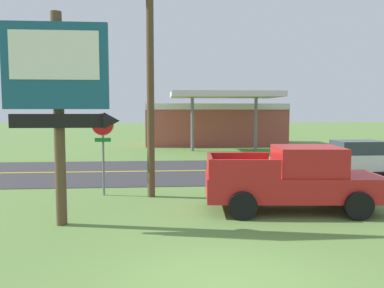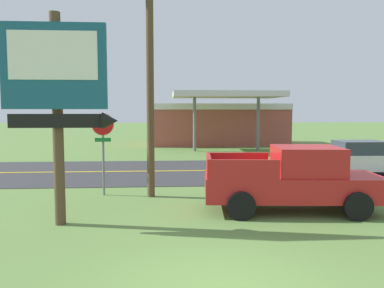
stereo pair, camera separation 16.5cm
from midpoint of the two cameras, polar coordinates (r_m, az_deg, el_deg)
road_asphalt at (r=19.65m, az=-1.38°, el=-3.95°), size 140.00×8.00×0.02m
road_centre_line at (r=19.65m, az=-1.38°, el=-3.91°), size 126.00×0.20×0.01m
motel_sign at (r=10.69m, az=-19.20°, el=7.92°), size 2.91×0.54×5.56m
stop_sign at (r=14.25m, az=-13.18°, el=0.70°), size 0.80×0.08×2.95m
utility_pole at (r=13.78m, az=-6.45°, el=10.71°), size 1.73×0.26×8.34m
gas_station at (r=34.99m, az=3.11°, el=3.13°), size 12.00×11.50×4.40m
pickup_red_parked_on_lawn at (r=12.25m, az=14.31°, el=-5.01°), size 5.35×2.58×1.96m
car_white_mid_lane at (r=19.66m, az=22.50°, el=-1.91°), size 4.20×2.00×1.64m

